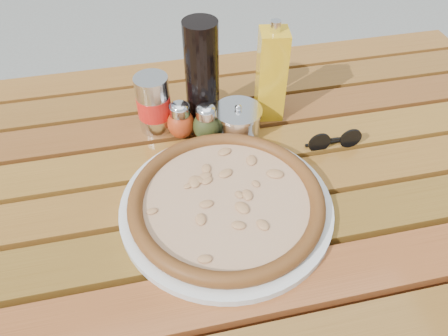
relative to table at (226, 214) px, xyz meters
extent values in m
cube|color=#39200D|center=(0.64, 0.39, -0.32)|extent=(0.06, 0.06, 0.70)
cube|color=#3D1F0D|center=(0.00, 0.00, 0.03)|extent=(1.36, 0.86, 0.04)
cube|color=#5E2910|center=(0.00, -0.20, 0.06)|extent=(1.40, 0.09, 0.03)
cube|color=#4E300D|center=(0.00, -0.10, 0.06)|extent=(1.40, 0.09, 0.03)
cube|color=#5A320F|center=(0.00, 0.00, 0.06)|extent=(1.40, 0.09, 0.03)
cube|color=#5C3610|center=(0.00, 0.10, 0.06)|extent=(1.40, 0.09, 0.03)
cube|color=#50270E|center=(0.00, 0.20, 0.06)|extent=(1.40, 0.09, 0.03)
cube|color=#522D0E|center=(0.00, 0.30, 0.06)|extent=(1.40, 0.09, 0.03)
cube|color=#5B3110|center=(0.00, 0.41, 0.06)|extent=(1.40, 0.09, 0.03)
cylinder|color=silver|center=(-0.01, -0.05, 0.08)|extent=(0.44, 0.44, 0.01)
cylinder|color=beige|center=(-0.01, -0.05, 0.09)|extent=(0.36, 0.36, 0.01)
torus|color=black|center=(-0.01, -0.05, 0.10)|extent=(0.38, 0.38, 0.03)
ellipsoid|color=#BC3B15|center=(-0.06, 0.16, 0.11)|extent=(0.07, 0.07, 0.06)
cylinder|color=silver|center=(-0.06, 0.16, 0.14)|extent=(0.05, 0.05, 0.02)
ellipsoid|color=silver|center=(-0.06, 0.16, 0.15)|extent=(0.05, 0.05, 0.02)
ellipsoid|color=#343A17|center=(-0.01, 0.14, 0.11)|extent=(0.07, 0.07, 0.06)
cylinder|color=silver|center=(-0.01, 0.14, 0.14)|extent=(0.05, 0.05, 0.02)
ellipsoid|color=silver|center=(-0.01, 0.14, 0.15)|extent=(0.05, 0.05, 0.02)
cylinder|color=black|center=(0.00, 0.20, 0.19)|extent=(0.08, 0.08, 0.22)
cylinder|color=silver|center=(-0.10, 0.20, 0.14)|extent=(0.08, 0.08, 0.12)
cylinder|color=red|center=(-0.10, 0.20, 0.13)|extent=(0.08, 0.08, 0.04)
cube|color=gold|center=(0.13, 0.19, 0.17)|extent=(0.06, 0.06, 0.19)
cylinder|color=silver|center=(0.13, 0.19, 0.28)|extent=(0.02, 0.02, 0.02)
cylinder|color=silver|center=(0.06, 0.14, 0.10)|extent=(0.09, 0.09, 0.05)
cylinder|color=silver|center=(0.06, 0.14, 0.13)|extent=(0.10, 0.10, 0.01)
sphere|color=silver|center=(0.06, 0.14, 0.14)|extent=(0.01, 0.01, 0.01)
cylinder|color=black|center=(0.20, 0.06, 0.09)|extent=(0.04, 0.00, 0.04)
cylinder|color=black|center=(0.26, 0.06, 0.09)|extent=(0.04, 0.00, 0.04)
cube|color=black|center=(0.23, 0.06, 0.10)|extent=(0.02, 0.00, 0.00)
cube|color=black|center=(0.22, 0.07, 0.08)|extent=(0.09, 0.01, 0.00)
cube|color=black|center=(0.24, 0.08, 0.08)|extent=(0.09, 0.01, 0.00)
camera|label=1|loc=(-0.12, -0.52, 0.65)|focal=35.00mm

